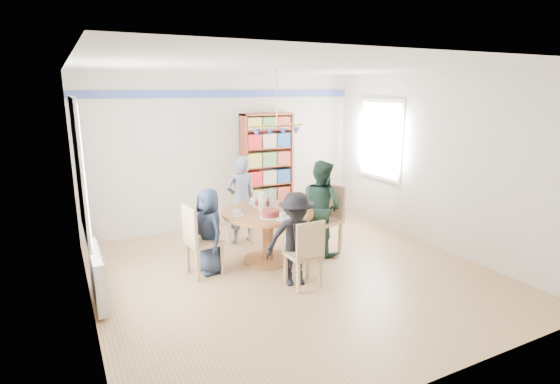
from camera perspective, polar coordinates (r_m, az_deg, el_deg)
ground at (r=6.01m, az=1.77°, el=-10.58°), size 5.00×5.00×0.00m
room_shell at (r=6.21m, az=-4.13°, el=6.02°), size 5.00×5.00×5.00m
radiator at (r=5.52m, az=-22.79°, el=-9.98°), size 0.12×1.00×0.60m
dining_table at (r=6.24m, az=-1.59°, el=-4.19°), size 1.30×1.30×0.75m
chair_left at (r=5.86m, az=-10.63°, el=-5.87°), size 0.47×0.47×0.97m
chair_right at (r=6.70m, az=6.23°, el=-2.98°), size 0.55×0.55×1.02m
chair_far at (r=7.15m, az=-5.24°, el=-2.27°), size 0.54×0.54×0.94m
chair_near at (r=5.43m, az=3.42°, el=-7.72°), size 0.40×0.40×0.89m
person_left at (r=5.93m, az=-9.23°, el=-5.06°), size 0.47×0.63×1.16m
person_right at (r=6.56m, az=5.38°, el=-1.98°), size 0.72×0.82×1.42m
person_far at (r=6.98m, az=-5.12°, el=-1.01°), size 0.54×0.37×1.42m
person_near at (r=5.50m, az=2.08°, el=-6.16°), size 0.87×0.64×1.20m
bookshelf at (r=8.04m, az=-1.69°, el=2.98°), size 0.96×0.29×2.01m
tableware at (r=6.18m, az=-1.91°, el=-1.88°), size 1.12×1.12×0.30m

